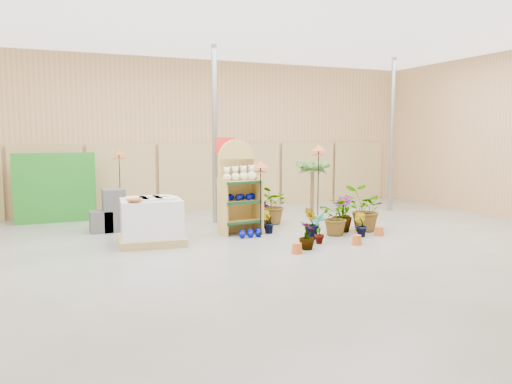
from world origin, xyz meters
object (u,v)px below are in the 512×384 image
pallet_stack (151,221)px  bird_table_front (261,167)px  display_shelf (238,190)px  potted_plant_2 (337,217)px

pallet_stack → bird_table_front: size_ratio=0.84×
display_shelf → pallet_stack: 2.20m
bird_table_front → pallet_stack: bearing=173.0°
bird_table_front → potted_plant_2: 2.10m
display_shelf → pallet_stack: display_shelf is taller
display_shelf → bird_table_front: 0.99m
pallet_stack → bird_table_front: (2.34, -0.29, 1.10)m
pallet_stack → potted_plant_2: 4.11m
bird_table_front → potted_plant_2: bearing=-13.5°
display_shelf → potted_plant_2: 2.34m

